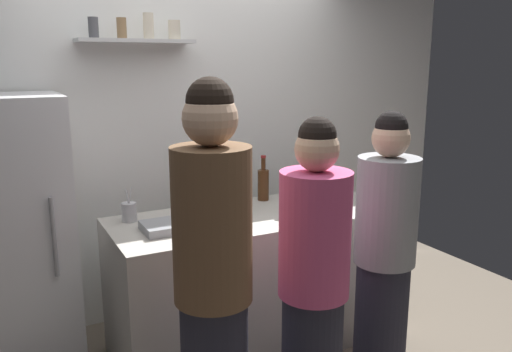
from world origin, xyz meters
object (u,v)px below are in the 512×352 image
Objects in this scene: wine_bottle_green_glass at (244,195)px; person_grey_hoodie at (384,257)px; wine_bottle_amber_glass at (263,183)px; wine_bottle_dark_glass at (214,192)px; utensil_holder at (129,212)px; baking_pan at (172,226)px; person_brown_jacket at (213,287)px; person_pink_top at (313,287)px; refrigerator at (19,238)px; water_bottle_plastic at (289,198)px.

wine_bottle_green_glass is 0.18× the size of person_grey_hoodie.
wine_bottle_amber_glass is 0.94× the size of wine_bottle_dark_glass.
utensil_holder is 0.62× the size of wine_bottle_dark_glass.
baking_pan is at bearing -57.58° from utensil_holder.
person_pink_top is at bearing 46.20° from person_brown_jacket.
wine_bottle_dark_glass is at bearing -9.38° from refrigerator.
refrigerator is at bearing 170.62° from wine_bottle_dark_glass.
utensil_holder is (-0.18, 0.28, 0.03)m from baking_pan.
utensil_holder is at bearing 122.42° from baking_pan.
wine_bottle_dark_glass is at bearing 58.71° from person_pink_top.
wine_bottle_amber_glass is at bearing 12.75° from wine_bottle_dark_glass.
person_brown_jacket reaches higher than wine_bottle_green_glass.
refrigerator is at bearing 165.48° from person_brown_jacket.
person_grey_hoodie is at bearing -62.38° from wine_bottle_green_glass.
baking_pan is 1.00× the size of wine_bottle_dark_glass.
person_grey_hoodie is at bearing -17.36° from person_pink_top.
refrigerator is 1.03× the size of person_pink_top.
wine_bottle_dark_glass reaches higher than utensil_holder.
water_bottle_plastic is at bearing -89.30° from wine_bottle_amber_glass.
person_grey_hoodie is (1.79, -1.13, -0.05)m from refrigerator.
water_bottle_plastic is 0.74m from person_grey_hoodie.
refrigerator is 1.20m from wine_bottle_dark_glass.
refrigerator is at bearing 165.94° from utensil_holder.
person_brown_jacket reaches higher than baking_pan.
utensil_holder is 0.55m from wine_bottle_dark_glass.
wine_bottle_dark_glass is at bearing 33.51° from baking_pan.
refrigerator reaches higher than baking_pan.
person_pink_top is (1.21, -1.30, -0.04)m from refrigerator.
baking_pan is 0.86m from wine_bottle_amber_glass.
person_brown_jacket is (0.69, -1.29, 0.07)m from refrigerator.
wine_bottle_green_glass is 1.21m from person_brown_jacket.
person_pink_top is (0.51, -0.01, -0.11)m from person_brown_jacket.
person_grey_hoodie is at bearing 55.51° from person_brown_jacket.
wine_bottle_dark_glass is at bearing 148.95° from water_bottle_plastic.
person_brown_jacket is 0.52m from person_pink_top.
refrigerator is 4.92× the size of baking_pan.
wine_bottle_amber_glass is at bearing 3.35° from utensil_holder.
person_grey_hoodie is (0.21, -0.68, -0.20)m from water_bottle_plastic.
wine_bottle_green_glass is at bearing -90.93° from person_grey_hoodie.
refrigerator is at bearing 176.44° from wine_bottle_amber_glass.
person_pink_top reaches higher than person_grey_hoodie.
wine_bottle_green_glass is 0.29m from wine_bottle_amber_glass.
wine_bottle_amber_glass is (1.58, -0.10, 0.18)m from refrigerator.
refrigerator is 0.91m from baking_pan.
person_brown_jacket reaches higher than refrigerator.
wine_bottle_amber_glass is at bearing 35.82° from wine_bottle_green_glass.
refrigerator is 7.74× the size of water_bottle_plastic.
person_pink_top is (-0.38, -0.85, -0.19)m from water_bottle_plastic.
person_pink_top is (-0.37, -1.20, -0.22)m from wine_bottle_amber_glass.
wine_bottle_amber_glass is at bearing -3.56° from refrigerator.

